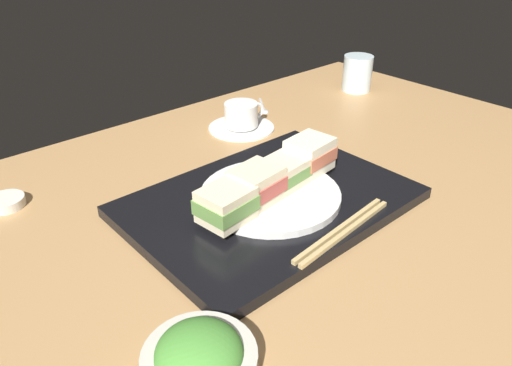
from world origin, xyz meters
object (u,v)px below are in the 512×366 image
object	(u,v)px
sandwich_inner_far	(284,172)
salad_bowl	(200,361)
teaspoon	(264,108)
chopsticks_pair	(343,231)
coffee_cup	(242,118)
drinking_glass	(357,73)
sandwich_nearmost	(225,204)
sandwich_plate	(270,195)
sandwich_inner_near	(256,185)
sandwich_farmost	(309,154)
small_sauce_dish	(6,202)

from	to	relation	value
sandwich_inner_far	salad_bowl	xyz separation A→B (cm)	(-32.04, -20.12, -2.67)
salad_bowl	teaspoon	distance (cm)	78.88
chopsticks_pair	coffee_cup	distance (cm)	45.74
sandwich_inner_far	drinking_glass	bearing A→B (deg)	26.71
sandwich_nearmost	coffee_cup	bearing A→B (deg)	46.43
sandwich_plate	drinking_glass	bearing A→B (deg)	25.63
sandwich_inner_near	sandwich_inner_far	distance (cm)	6.99
sandwich_farmost	sandwich_inner_near	bearing A→B (deg)	-173.51
sandwich_inner_far	salad_bowl	size ratio (longest dim) A/B	0.67
sandwich_farmost	teaspoon	distance (cm)	38.11
drinking_glass	teaspoon	size ratio (longest dim) A/B	1.00
sandwich_nearmost	coffee_cup	size ratio (longest dim) A/B	0.58
sandwich_inner_far	salad_bowl	distance (cm)	37.93
salad_bowl	drinking_glass	world-z (taller)	drinking_glass
sandwich_farmost	drinking_glass	size ratio (longest dim) A/B	0.90
sandwich_plate	coffee_cup	distance (cm)	33.56
sandwich_inner_far	small_sauce_dish	world-z (taller)	sandwich_inner_far
drinking_glass	sandwich_inner_far	bearing A→B (deg)	-153.29
chopsticks_pair	drinking_glass	size ratio (longest dim) A/B	2.33
sandwich_inner_far	sandwich_farmost	xyz separation A→B (cm)	(6.93, 0.79, 0.64)
sandwich_plate	sandwich_inner_far	world-z (taller)	sandwich_inner_far
coffee_cup	teaspoon	size ratio (longest dim) A/B	1.59
sandwich_farmost	teaspoon	xyz separation A→B (cm)	(18.99, 32.55, -5.71)
sandwich_nearmost	sandwich_inner_far	xyz separation A→B (cm)	(13.86, 1.58, -0.31)
sandwich_inner_near	chopsticks_pair	size ratio (longest dim) A/B	0.38
coffee_cup	teaspoon	distance (cm)	12.89
sandwich_nearmost	salad_bowl	world-z (taller)	sandwich_nearmost
sandwich_nearmost	sandwich_farmost	world-z (taller)	sandwich_farmost
sandwich_nearmost	small_sauce_dish	size ratio (longest dim) A/B	1.40
sandwich_nearmost	drinking_glass	size ratio (longest dim) A/B	0.92
sandwich_nearmost	small_sauce_dish	bearing A→B (deg)	125.80
salad_bowl	drinking_glass	size ratio (longest dim) A/B	1.31
sandwich_inner_near	sandwich_inner_far	world-z (taller)	sandwich_inner_near
sandwich_inner_near	teaspoon	size ratio (longest dim) A/B	0.88
coffee_cup	chopsticks_pair	bearing A→B (deg)	-111.04
sandwich_farmost	teaspoon	world-z (taller)	sandwich_farmost
sandwich_farmost	chopsticks_pair	world-z (taller)	sandwich_farmost
sandwich_farmost	salad_bowl	distance (cm)	44.35
sandwich_plate	coffee_cup	xyz separation A→B (cm)	(17.80, 28.45, -0.12)
sandwich_nearmost	sandwich_inner_far	distance (cm)	13.95
sandwich_inner_far	sandwich_farmost	distance (cm)	7.00
sandwich_inner_near	chopsticks_pair	bearing A→B (deg)	-70.73
sandwich_inner_near	sandwich_nearmost	bearing A→B (deg)	-173.51
sandwich_farmost	chopsticks_pair	size ratio (longest dim) A/B	0.39
sandwich_nearmost	sandwich_farmost	size ratio (longest dim) A/B	1.02
sandwich_plate	sandwich_inner_far	distance (cm)	4.52
sandwich_inner_near	drinking_glass	bearing A→B (deg)	24.66
chopsticks_pair	teaspoon	size ratio (longest dim) A/B	2.33
sandwich_plate	teaspoon	bearing A→B (deg)	48.94
chopsticks_pair	drinking_glass	world-z (taller)	drinking_glass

